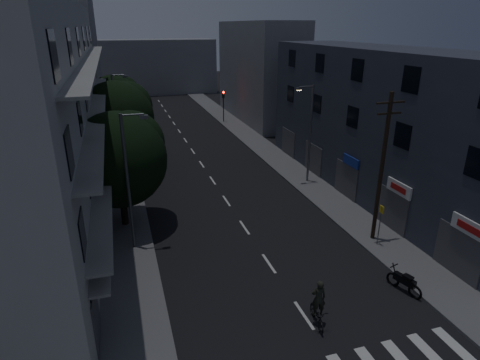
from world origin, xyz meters
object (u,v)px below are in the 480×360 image
utility_pole (382,166)px  motorcycle (404,282)px  bus_stop_sign (381,218)px  cyclist (318,309)px

utility_pole → motorcycle: 6.74m
utility_pole → bus_stop_sign: utility_pole is taller
cyclist → motorcycle: bearing=18.8°
utility_pole → cyclist: size_ratio=3.96×
bus_stop_sign → motorcycle: (-1.37, -4.16, -1.38)m
bus_stop_sign → cyclist: size_ratio=1.11×
bus_stop_sign → cyclist: (-6.62, -5.00, -1.13)m
motorcycle → bus_stop_sign: bearing=55.1°
utility_pole → motorcycle: utility_pole is taller
utility_pole → motorcycle: bearing=-107.6°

